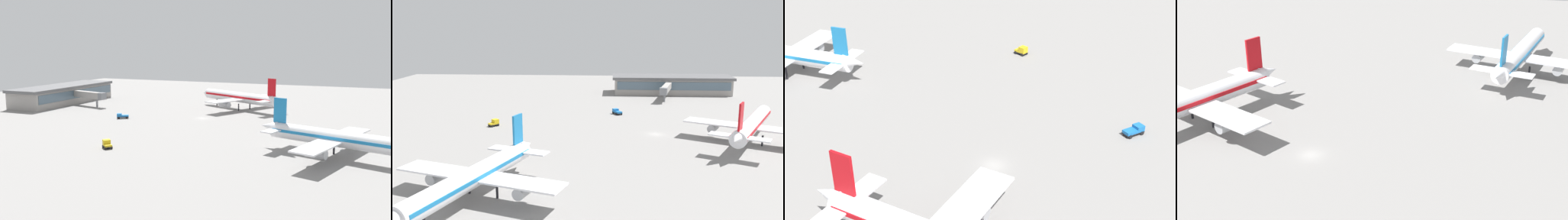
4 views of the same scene
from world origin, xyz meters
TOP-DOWN VIEW (x-y plane):
  - ground at (0.00, 0.00)m, footprint 288.00×288.00m
  - airplane_at_gate at (-26.88, 6.95)m, footprint 36.63×43.96m
  - airplane_taxiing at (40.13, 52.16)m, footprint 36.35×44.29m

SIDE VIEW (x-z plane):
  - ground at x=0.00m, z-range 0.00..0.00m
  - airplane_taxiing at x=40.13m, z-range -1.89..11.96m
  - airplane_at_gate at x=-26.88m, z-range -1.98..12.53m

